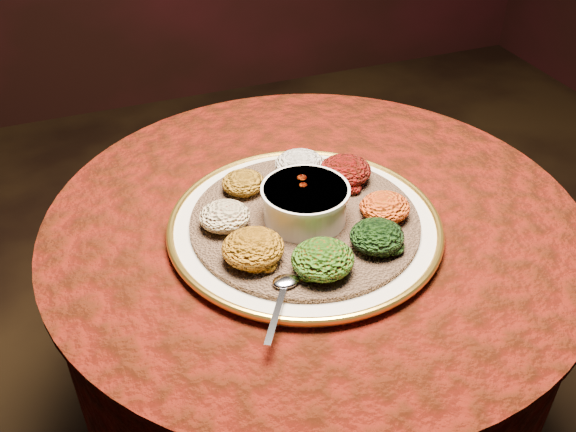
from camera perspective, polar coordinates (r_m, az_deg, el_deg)
name	(u,v)px	position (r m, az deg, el deg)	size (l,w,h in m)	color
table	(312,289)	(1.26, 2.18, -6.49)	(0.96, 0.96, 0.73)	black
platter	(305,226)	(1.10, 1.49, -0.85)	(0.53, 0.53, 0.02)	silver
injera	(305,221)	(1.09, 1.50, -0.41)	(0.39, 0.39, 0.01)	#856042
stew_bowl	(305,201)	(1.07, 1.54, 1.33)	(0.15, 0.15, 0.06)	silver
spoon	(284,286)	(0.95, -0.33, -6.25)	(0.09, 0.13, 0.01)	silver
portion_ayib	(300,164)	(1.18, 1.04, 4.62)	(0.09, 0.09, 0.04)	silver
portion_kitfo	(345,170)	(1.17, 5.08, 4.05)	(0.10, 0.09, 0.05)	black
portion_tikil	(385,207)	(1.09, 8.63, 0.79)	(0.08, 0.08, 0.04)	#BB830F
portion_gomen	(377,236)	(1.02, 7.90, -1.80)	(0.09, 0.08, 0.04)	black
portion_mixveg	(323,259)	(0.97, 3.10, -3.86)	(0.10, 0.09, 0.05)	#A02F0A
portion_kik	(253,248)	(0.99, -3.13, -2.86)	(0.10, 0.09, 0.05)	#A6630E
portion_timatim	(225,216)	(1.06, -5.66, -0.03)	(0.09, 0.08, 0.04)	#730906
portion_shiro	(243,183)	(1.14, -4.01, 2.98)	(0.08, 0.07, 0.04)	#956312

